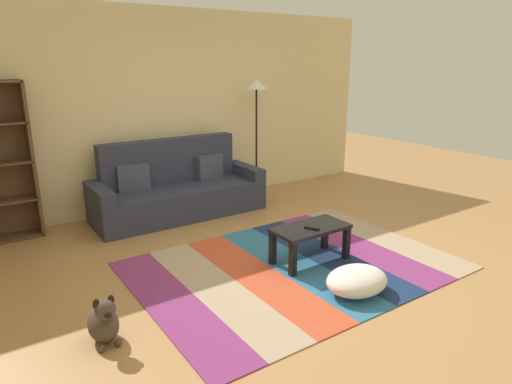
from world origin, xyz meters
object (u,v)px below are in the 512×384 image
pouf (357,281)px  standing_lamp (256,100)px  dog (104,322)px  tv_remote (312,228)px  couch (177,190)px  coffee_table (310,233)px

pouf → standing_lamp: standing_lamp is taller
dog → standing_lamp: 4.13m
dog → standing_lamp: standing_lamp is taller
tv_remote → couch: bearing=74.2°
couch → pouf: size_ratio=3.78×
coffee_table → standing_lamp: standing_lamp is taller
pouf → tv_remote: tv_remote is taller
dog → couch: bearing=54.7°
couch → standing_lamp: 1.78m
dog → tv_remote: 2.14m
coffee_table → tv_remote: size_ratio=5.29×
pouf → dog: dog is taller
couch → coffee_table: (0.49, -2.16, -0.02)m
tv_remote → pouf: bearing=-121.7°
coffee_table → couch: bearing=102.9°
couch → standing_lamp: (1.37, 0.12, 1.13)m
standing_lamp → tv_remote: standing_lamp is taller
couch → dog: (-1.67, -2.36, -0.18)m
pouf → tv_remote: 0.74m
standing_lamp → coffee_table: bearing=-111.0°
dog → pouf: bearing=-14.6°
standing_lamp → pouf: bearing=-107.7°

